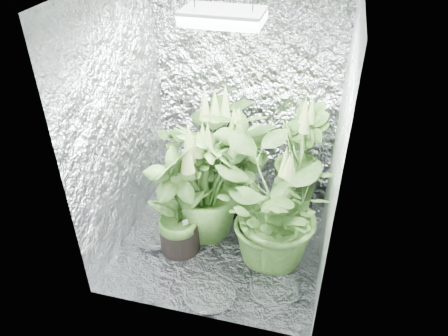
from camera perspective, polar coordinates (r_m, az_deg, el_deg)
name	(u,v)px	position (r m, az deg, el deg)	size (l,w,h in m)	color
ground	(223,237)	(3.73, -0.08, -9.00)	(1.60, 1.60, 0.00)	silver
walls	(223,134)	(3.12, -0.09, 4.42)	(1.62, 1.62, 2.00)	silver
grow_lamp	(223,16)	(2.80, -0.11, 19.19)	(0.50, 0.30, 0.22)	gray
plant_a	(218,152)	(3.76, -0.74, 2.15)	(1.13, 1.13, 1.17)	black
plant_b	(242,169)	(3.69, 2.43, -0.15)	(0.68, 0.68, 1.02)	black
plant_c	(298,158)	(3.86, 9.61, 1.32)	(0.68, 0.68, 1.05)	black
plant_d	(205,185)	(3.45, -2.47, -2.28)	(0.78, 0.78, 1.09)	black
plant_e	(273,213)	(3.20, 6.36, -5.81)	(1.00, 1.00, 1.06)	black
plant_f	(177,199)	(3.32, -6.15, -4.08)	(0.65, 0.65, 1.12)	black
circulation_fan	(302,191)	(4.01, 10.13, -2.93)	(0.16, 0.34, 0.39)	black
plant_label	(186,224)	(3.41, -5.04, -7.29)	(0.04, 0.01, 0.07)	white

